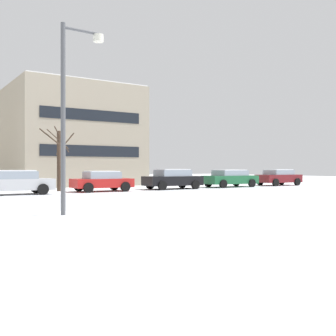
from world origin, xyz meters
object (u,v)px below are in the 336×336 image
parked_car_maroon (279,177)px  parked_car_silver (15,182)px  parked_car_black (173,179)px  parked_car_red (102,181)px  parked_car_green (230,178)px  street_lamp (70,101)px

parked_car_maroon → parked_car_silver: bearing=179.4°
parked_car_silver → parked_car_black: 11.06m
parked_car_silver → parked_car_red: size_ratio=1.10×
parked_car_black → parked_car_maroon: parked_car_black is taller
parked_car_silver → parked_car_black: parked_car_black is taller
parked_car_red → parked_car_maroon: size_ratio=0.97×
parked_car_red → parked_car_green: bearing=-1.0°
parked_car_silver → parked_car_green: parked_car_silver is taller
parked_car_red → street_lamp: bearing=-118.8°
parked_car_red → parked_car_black: (5.53, -0.15, 0.05)m
parked_car_black → parked_car_maroon: size_ratio=1.07×
parked_car_silver → parked_car_red: 5.53m
street_lamp → parked_car_silver: size_ratio=1.47×
parked_car_maroon → parked_car_green: bearing=178.4°
parked_car_black → parked_car_maroon: (11.06, -0.20, -0.02)m
parked_car_black → parked_car_green: (5.53, -0.05, -0.02)m
street_lamp → parked_car_maroon: bearing=25.9°
parked_car_red → parked_car_green: size_ratio=0.87×
parked_car_maroon → parked_car_black: bearing=178.9°
parked_car_silver → parked_car_black: bearing=-0.1°
parked_car_silver → parked_car_green: 16.59m
street_lamp → parked_car_green: 20.89m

